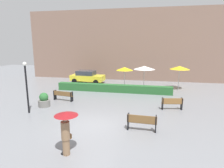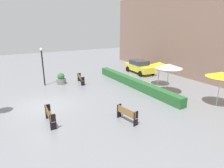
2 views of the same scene
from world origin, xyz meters
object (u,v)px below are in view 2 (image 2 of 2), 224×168
at_px(bench_far_left, 81,78).
at_px(parked_car, 140,66).
at_px(patio_umbrella_yellow_far, 222,74).
at_px(patio_umbrella_yellow, 159,64).
at_px(patio_umbrella_white, 169,66).
at_px(planter_pot, 61,79).
at_px(bench_far_right, 127,113).
at_px(bench_near_right, 49,115).
at_px(lamp_post, 43,63).

relative_size(bench_far_left, parked_car, 0.44).
bearing_deg(bench_far_left, patio_umbrella_yellow_far, 31.97).
xyz_separation_m(patio_umbrella_yellow, parked_car, (-4.99, 1.62, -1.32)).
distance_m(patio_umbrella_white, patio_umbrella_yellow_far, 3.90).
distance_m(bench_far_left, patio_umbrella_yellow, 7.94).
xyz_separation_m(planter_pot, patio_umbrella_white, (7.50, 7.01, 1.96)).
distance_m(bench_far_right, bench_near_right, 4.61).
height_order(bench_near_right, parked_car, parked_car).
distance_m(bench_far_right, planter_pot, 9.93).
height_order(planter_pot, patio_umbrella_yellow_far, patio_umbrella_yellow_far).
bearing_deg(parked_car, planter_pot, -91.72).
xyz_separation_m(bench_near_right, planter_pot, (-7.79, 2.89, -0.09)).
relative_size(lamp_post, patio_umbrella_yellow, 1.58).
relative_size(patio_umbrella_yellow, parked_car, 0.54).
relative_size(planter_pot, patio_umbrella_yellow, 0.48).
relative_size(bench_far_left, planter_pot, 1.68).
distance_m(patio_umbrella_white, parked_car, 7.87).
height_order(planter_pot, lamp_post, lamp_post).
distance_m(planter_pot, patio_umbrella_white, 10.46).
distance_m(bench_far_left, lamp_post, 3.91).
height_order(planter_pot, parked_car, parked_car).
distance_m(bench_far_left, parked_car, 7.96).
height_order(lamp_post, patio_umbrella_white, lamp_post).
bearing_deg(bench_far_right, patio_umbrella_yellow, 123.64).
distance_m(bench_near_right, parked_car, 14.66).
bearing_deg(patio_umbrella_yellow_far, bench_near_right, -106.93).
xyz_separation_m(planter_pot, parked_car, (0.29, 9.71, 0.34)).
distance_m(bench_near_right, planter_pot, 8.31).
height_order(bench_far_left, patio_umbrella_yellow, patio_umbrella_yellow).
bearing_deg(lamp_post, patio_umbrella_white, 47.74).
relative_size(planter_pot, parked_car, 0.26).
height_order(bench_far_right, patio_umbrella_yellow_far, patio_umbrella_yellow_far).
bearing_deg(bench_far_right, parked_car, 138.43).
bearing_deg(lamp_post, parked_car, 87.06).
bearing_deg(bench_near_right, planter_pot, 159.68).
height_order(bench_near_right, planter_pot, planter_pot).
distance_m(planter_pot, patio_umbrella_yellow_far, 14.05).
height_order(patio_umbrella_yellow, patio_umbrella_white, patio_umbrella_white).
bearing_deg(parked_car, patio_umbrella_yellow, -17.94).
xyz_separation_m(bench_near_right, patio_umbrella_yellow_far, (3.40, 11.17, 1.81)).
xyz_separation_m(patio_umbrella_yellow_far, parked_car, (-10.90, 1.43, -1.56)).
relative_size(bench_near_right, parked_car, 0.39).
bearing_deg(patio_umbrella_yellow, parked_car, 162.06).
bearing_deg(bench_near_right, patio_umbrella_yellow_far, 73.07).
distance_m(bench_near_right, patio_umbrella_yellow, 11.37).
relative_size(bench_far_right, bench_far_left, 0.84).
relative_size(patio_umbrella_yellow, patio_umbrella_white, 0.88).
bearing_deg(parked_car, bench_near_right, -59.23).
height_order(patio_umbrella_white, parked_car, patio_umbrella_white).
bearing_deg(planter_pot, patio_umbrella_yellow_far, 36.52).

